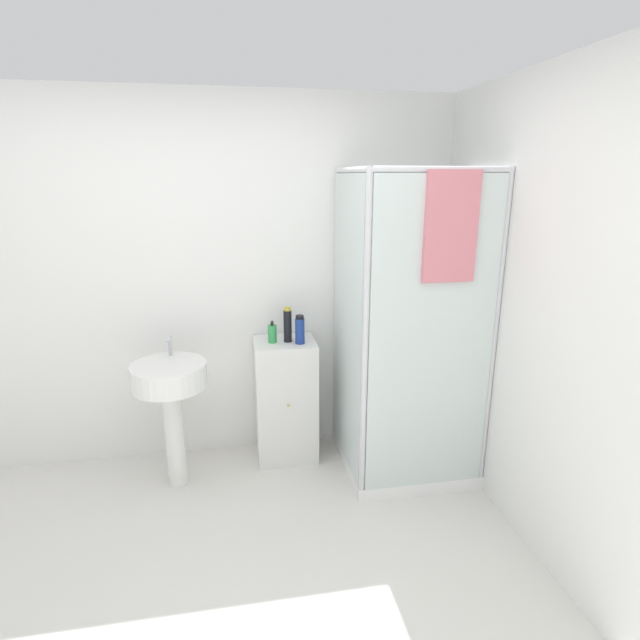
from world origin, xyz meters
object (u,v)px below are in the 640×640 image
at_px(sink, 170,390).
at_px(shampoo_bottle_tall_black, 288,325).
at_px(shampoo_bottle_blue, 300,330).
at_px(soap_dispenser, 272,334).

height_order(sink, shampoo_bottle_tall_black, shampoo_bottle_tall_black).
xyz_separation_m(sink, shampoo_bottle_blue, (0.85, 0.15, 0.31)).
bearing_deg(soap_dispenser, shampoo_bottle_tall_black, -0.20).
height_order(sink, shampoo_bottle_blue, shampoo_bottle_blue).
xyz_separation_m(sink, shampoo_bottle_tall_black, (0.77, 0.20, 0.33)).
relative_size(sink, shampoo_bottle_tall_black, 4.01).
bearing_deg(shampoo_bottle_blue, soap_dispenser, 163.86).
bearing_deg(shampoo_bottle_blue, sink, -169.97).
relative_size(sink, shampoo_bottle_blue, 4.97).
bearing_deg(sink, soap_dispenser, 16.89).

